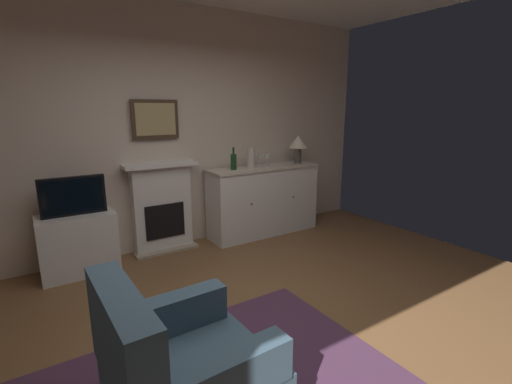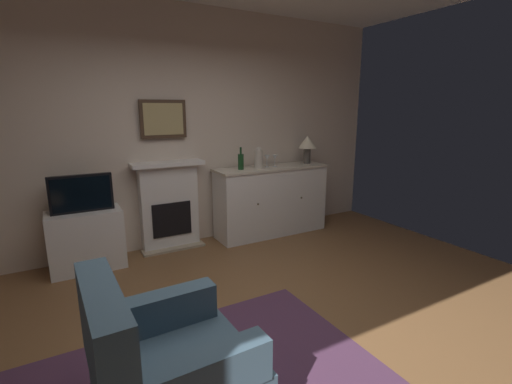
% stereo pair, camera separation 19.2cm
% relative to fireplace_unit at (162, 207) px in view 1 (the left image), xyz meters
% --- Properties ---
extents(ground_plane, '(6.12, 4.64, 0.10)m').
position_rel_fireplace_unit_xyz_m(ground_plane, '(0.14, -2.16, -0.60)').
color(ground_plane, brown).
rests_on(ground_plane, ground).
extents(wall_rear, '(6.12, 0.06, 2.94)m').
position_rel_fireplace_unit_xyz_m(wall_rear, '(0.14, 0.13, 0.92)').
color(wall_rear, beige).
rests_on(wall_rear, ground_plane).
extents(fireplace_unit, '(0.87, 0.30, 1.10)m').
position_rel_fireplace_unit_xyz_m(fireplace_unit, '(0.00, 0.00, 0.00)').
color(fireplace_unit, white).
rests_on(fireplace_unit, ground_plane).
extents(framed_picture, '(0.55, 0.04, 0.45)m').
position_rel_fireplace_unit_xyz_m(framed_picture, '(0.00, 0.05, 1.05)').
color(framed_picture, '#473323').
extents(sideboard_cabinet, '(1.60, 0.49, 0.95)m').
position_rel_fireplace_unit_xyz_m(sideboard_cabinet, '(1.39, -0.18, -0.07)').
color(sideboard_cabinet, white).
rests_on(sideboard_cabinet, ground_plane).
extents(table_lamp, '(0.26, 0.26, 0.40)m').
position_rel_fireplace_unit_xyz_m(table_lamp, '(1.98, -0.18, 0.68)').
color(table_lamp, '#4C4742').
rests_on(table_lamp, sideboard_cabinet).
extents(wine_bottle, '(0.08, 0.08, 0.29)m').
position_rel_fireplace_unit_xyz_m(wine_bottle, '(0.91, -0.18, 0.51)').
color(wine_bottle, '#193F1E').
rests_on(wine_bottle, sideboard_cabinet).
extents(wine_glass_left, '(0.07, 0.07, 0.16)m').
position_rel_fireplace_unit_xyz_m(wine_glass_left, '(1.31, -0.18, 0.53)').
color(wine_glass_left, silver).
rests_on(wine_glass_left, sideboard_cabinet).
extents(wine_glass_center, '(0.07, 0.07, 0.16)m').
position_rel_fireplace_unit_xyz_m(wine_glass_center, '(1.42, -0.21, 0.53)').
color(wine_glass_center, silver).
rests_on(wine_glass_center, sideboard_cabinet).
extents(vase_decorative, '(0.11, 0.11, 0.28)m').
position_rel_fireplace_unit_xyz_m(vase_decorative, '(1.15, -0.23, 0.54)').
color(vase_decorative, beige).
rests_on(vase_decorative, sideboard_cabinet).
extents(tv_cabinet, '(0.75, 0.42, 0.65)m').
position_rel_fireplace_unit_xyz_m(tv_cabinet, '(-0.97, -0.16, -0.22)').
color(tv_cabinet, white).
rests_on(tv_cabinet, ground_plane).
extents(tv_set, '(0.62, 0.07, 0.40)m').
position_rel_fireplace_unit_xyz_m(tv_set, '(-0.97, -0.19, 0.30)').
color(tv_set, black).
rests_on(tv_set, tv_cabinet).
extents(armchair, '(0.83, 0.80, 0.92)m').
position_rel_fireplace_unit_xyz_m(armchair, '(-0.80, -2.63, -0.17)').
color(armchair, '#3F596B').
rests_on(armchair, ground_plane).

